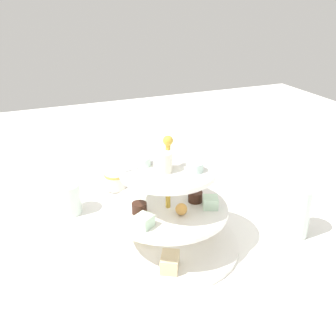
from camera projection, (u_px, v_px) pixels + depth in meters
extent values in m
plane|color=white|center=(168.00, 246.00, 0.87)|extent=(2.40, 2.40, 0.00)
cylinder|color=white|center=(168.00, 244.00, 0.87)|extent=(0.30, 0.30, 0.01)
cylinder|color=white|center=(168.00, 209.00, 0.83)|extent=(0.25, 0.25, 0.01)
cylinder|color=white|center=(168.00, 171.00, 0.79)|extent=(0.19, 0.19, 0.01)
cylinder|color=gold|center=(168.00, 197.00, 0.82)|extent=(0.01, 0.01, 0.24)
sphere|color=gold|center=(168.00, 141.00, 0.77)|extent=(0.02, 0.02, 0.02)
cube|color=#CCB78E|center=(133.00, 226.00, 0.90)|extent=(0.05, 0.06, 0.03)
cube|color=#CCB78E|center=(170.00, 262.00, 0.78)|extent=(0.05, 0.06, 0.03)
cube|color=#CCB78E|center=(201.00, 225.00, 0.90)|extent=(0.05, 0.04, 0.03)
cylinder|color=#E5C660|center=(147.00, 237.00, 0.87)|extent=(0.04, 0.04, 0.01)
cylinder|color=#381E14|center=(139.00, 208.00, 0.80)|extent=(0.03, 0.03, 0.02)
cylinder|color=#381E14|center=(196.00, 197.00, 0.84)|extent=(0.03, 0.03, 0.02)
cube|color=silver|center=(144.00, 221.00, 0.76)|extent=(0.04, 0.04, 0.02)
cube|color=silver|center=(210.00, 202.00, 0.82)|extent=(0.04, 0.04, 0.02)
cube|color=silver|center=(149.00, 185.00, 0.89)|extent=(0.03, 0.03, 0.02)
sphere|color=gold|center=(181.00, 209.00, 0.80)|extent=(0.02, 0.02, 0.02)
cylinder|color=silver|center=(142.00, 162.00, 0.80)|extent=(0.03, 0.03, 0.02)
cylinder|color=silver|center=(195.00, 167.00, 0.78)|extent=(0.03, 0.03, 0.02)
cylinder|color=white|center=(163.00, 162.00, 0.77)|extent=(0.04, 0.04, 0.04)
cube|color=silver|center=(182.00, 159.00, 0.83)|extent=(0.09, 0.03, 0.00)
cube|color=silver|center=(142.00, 166.00, 0.80)|extent=(0.09, 0.03, 0.00)
cylinder|color=silver|center=(295.00, 211.00, 0.89)|extent=(0.07, 0.07, 0.12)
cylinder|color=silver|center=(68.00, 198.00, 0.98)|extent=(0.06, 0.06, 0.08)
cylinder|color=white|center=(116.00, 189.00, 1.10)|extent=(0.09, 0.09, 0.01)
cylinder|color=white|center=(115.00, 181.00, 1.09)|extent=(0.06, 0.06, 0.04)
cylinder|color=gold|center=(115.00, 175.00, 1.09)|extent=(0.06, 0.06, 0.01)
cube|color=silver|center=(202.00, 180.00, 1.16)|extent=(0.14, 0.12, 0.00)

